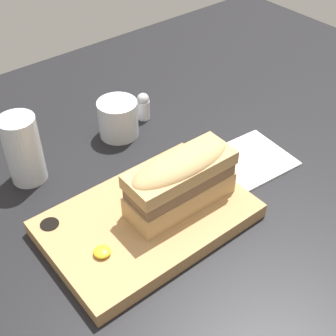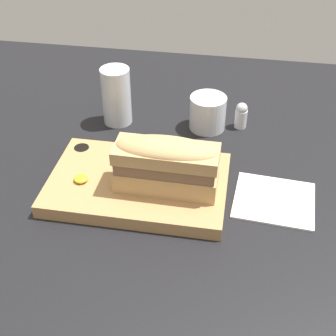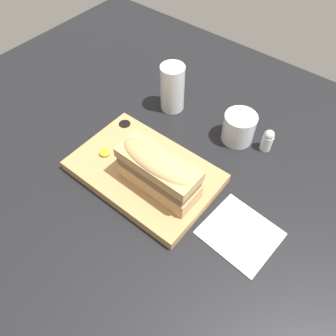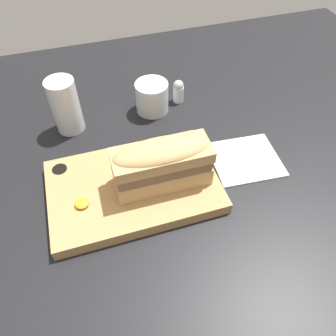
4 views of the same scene
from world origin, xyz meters
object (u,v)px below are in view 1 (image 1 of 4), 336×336
at_px(wine_glass, 118,119).
at_px(salt_shaker, 143,106).
at_px(sandwich, 180,178).
at_px(serving_board, 147,219).
at_px(napkin, 250,160).
at_px(water_glass, 24,153).

bearing_deg(wine_glass, salt_shaker, 11.61).
bearing_deg(sandwich, serving_board, 165.37).
bearing_deg(salt_shaker, wine_glass, -168.39).
relative_size(napkin, salt_shaker, 2.55).
distance_m(serving_board, sandwich, 0.09).
height_order(serving_board, sandwich, sandwich).
bearing_deg(serving_board, wine_glass, 65.94).
relative_size(serving_board, napkin, 2.15).
relative_size(water_glass, napkin, 0.85).
bearing_deg(sandwich, salt_shaker, 65.37).
height_order(wine_glass, salt_shaker, wine_glass).
xyz_separation_m(water_glass, salt_shaker, (0.27, 0.02, -0.03)).
bearing_deg(salt_shaker, napkin, -73.08).
bearing_deg(wine_glass, water_glass, -177.57).
xyz_separation_m(sandwich, water_glass, (-0.15, 0.24, -0.02)).
distance_m(water_glass, salt_shaker, 0.27).
distance_m(serving_board, wine_glass, 0.26).
distance_m(water_glass, wine_glass, 0.20).
height_order(sandwich, napkin, sandwich).
xyz_separation_m(serving_board, napkin, (0.25, 0.01, -0.01)).
height_order(sandwich, water_glass, water_glass).
xyz_separation_m(sandwich, wine_glass, (0.05, 0.25, -0.04)).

